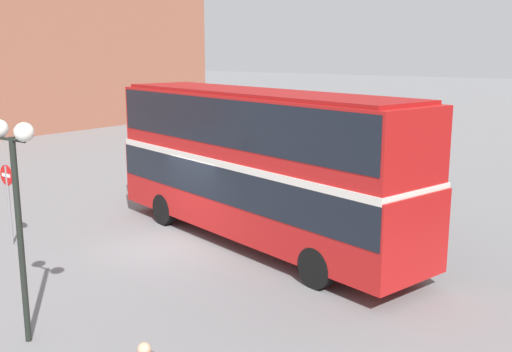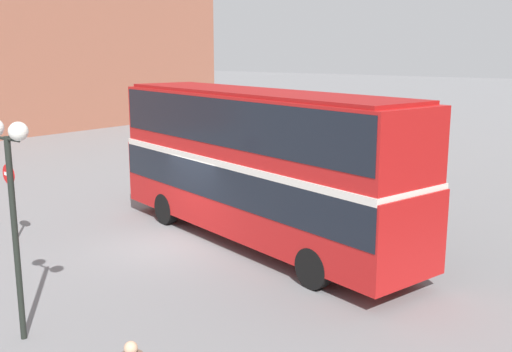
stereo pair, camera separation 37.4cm
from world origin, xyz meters
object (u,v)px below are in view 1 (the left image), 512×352
(no_entry_sign, at_px, (8,192))
(parked_car_kerb_near, at_px, (350,164))
(double_decker_bus, at_px, (256,157))
(street_lamp_twin_globe, at_px, (15,174))

(no_entry_sign, bearing_deg, parked_car_kerb_near, 74.66)
(double_decker_bus, relative_size, parked_car_kerb_near, 2.66)
(parked_car_kerb_near, height_order, street_lamp_twin_globe, street_lamp_twin_globe)
(double_decker_bus, xyz_separation_m, street_lamp_twin_globe, (0.09, -7.78, 0.79))
(parked_car_kerb_near, distance_m, no_entry_sign, 14.60)
(street_lamp_twin_globe, height_order, no_entry_sign, street_lamp_twin_globe)
(double_decker_bus, height_order, street_lamp_twin_globe, double_decker_bus)
(parked_car_kerb_near, relative_size, street_lamp_twin_globe, 1.00)
(street_lamp_twin_globe, distance_m, no_entry_sign, 6.91)
(parked_car_kerb_near, height_order, no_entry_sign, no_entry_sign)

